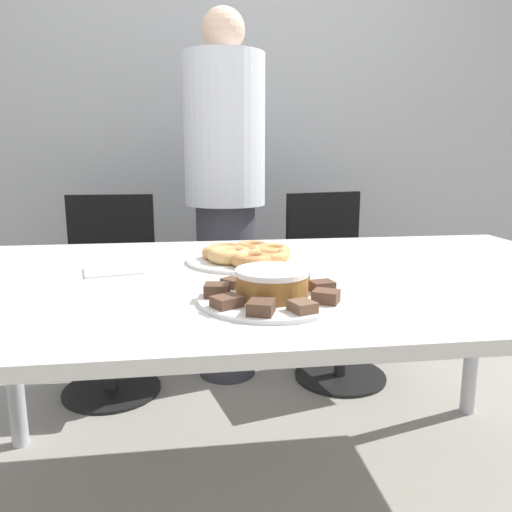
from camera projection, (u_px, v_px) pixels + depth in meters
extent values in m
plane|color=gray|center=(279.00, 511.00, 1.52)|extent=(12.00, 12.00, 0.00)
cube|color=#A8AAAD|center=(229.00, 112.00, 2.85)|extent=(8.00, 0.05, 2.60)
cube|color=silver|center=(282.00, 279.00, 1.37)|extent=(1.91, 1.09, 0.03)
cylinder|color=silver|center=(12.00, 355.00, 1.80)|extent=(0.06, 0.06, 0.72)
cylinder|color=silver|center=(474.00, 331.00, 2.04)|extent=(0.06, 0.06, 0.72)
cylinder|color=#383842|center=(226.00, 292.00, 2.40)|extent=(0.27, 0.27, 0.84)
cylinder|color=silver|center=(224.00, 131.00, 2.25)|extent=(0.37, 0.37, 0.66)
sphere|color=beige|center=(223.00, 30.00, 2.16)|extent=(0.19, 0.19, 0.19)
cylinder|color=black|center=(112.00, 390.00, 2.28)|extent=(0.44, 0.44, 0.01)
cylinder|color=#262626|center=(109.00, 346.00, 2.24)|extent=(0.06, 0.06, 0.41)
cube|color=black|center=(106.00, 298.00, 2.20)|extent=(0.46, 0.46, 0.04)
cube|color=black|center=(112.00, 239.00, 2.35)|extent=(0.40, 0.04, 0.42)
cylinder|color=black|center=(340.00, 376.00, 2.43)|extent=(0.44, 0.44, 0.01)
cylinder|color=#262626|center=(342.00, 335.00, 2.39)|extent=(0.06, 0.06, 0.41)
cube|color=black|center=(343.00, 290.00, 2.34)|extent=(0.53, 0.53, 0.04)
cube|color=black|center=(323.00, 235.00, 2.48)|extent=(0.39, 0.12, 0.42)
cylinder|color=white|center=(272.00, 299.00, 1.11)|extent=(0.33, 0.33, 0.01)
cylinder|color=white|center=(244.00, 260.00, 1.51)|extent=(0.35, 0.35, 0.01)
cylinder|color=#9E662D|center=(272.00, 285.00, 1.11)|extent=(0.16, 0.16, 0.05)
cylinder|color=white|center=(272.00, 272.00, 1.10)|extent=(0.16, 0.16, 0.01)
cube|color=brown|center=(302.00, 306.00, 1.00)|extent=(0.06, 0.06, 0.02)
cube|color=brown|center=(326.00, 296.00, 1.06)|extent=(0.07, 0.07, 0.03)
cube|color=#513828|center=(322.00, 287.00, 1.15)|extent=(0.06, 0.05, 0.03)
cube|color=brown|center=(297.00, 279.00, 1.21)|extent=(0.07, 0.07, 0.02)
cube|color=brown|center=(263.00, 278.00, 1.23)|extent=(0.04, 0.04, 0.02)
cube|color=#513828|center=(233.00, 283.00, 1.19)|extent=(0.06, 0.06, 0.02)
cube|color=#513828|center=(217.00, 290.00, 1.11)|extent=(0.06, 0.06, 0.03)
cube|color=brown|center=(227.00, 301.00, 1.03)|extent=(0.07, 0.07, 0.02)
cube|color=#513828|center=(261.00, 307.00, 0.99)|extent=(0.07, 0.07, 0.03)
torus|color=#C68447|center=(244.00, 254.00, 1.51)|extent=(0.11, 0.11, 0.03)
torus|color=tan|center=(268.00, 255.00, 1.48)|extent=(0.13, 0.13, 0.03)
torus|color=tan|center=(270.00, 251.00, 1.55)|extent=(0.12, 0.12, 0.03)
torus|color=#C68447|center=(252.00, 247.00, 1.61)|extent=(0.11, 0.11, 0.03)
torus|color=#C68447|center=(226.00, 250.00, 1.57)|extent=(0.11, 0.11, 0.03)
torus|color=#D18E4C|center=(221.00, 253.00, 1.51)|extent=(0.11, 0.11, 0.03)
torus|color=#E5AD66|center=(230.00, 255.00, 1.47)|extent=(0.13, 0.13, 0.04)
torus|color=#C68447|center=(251.00, 260.00, 1.41)|extent=(0.12, 0.12, 0.04)
cube|color=white|center=(113.00, 271.00, 1.39)|extent=(0.18, 0.15, 0.01)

